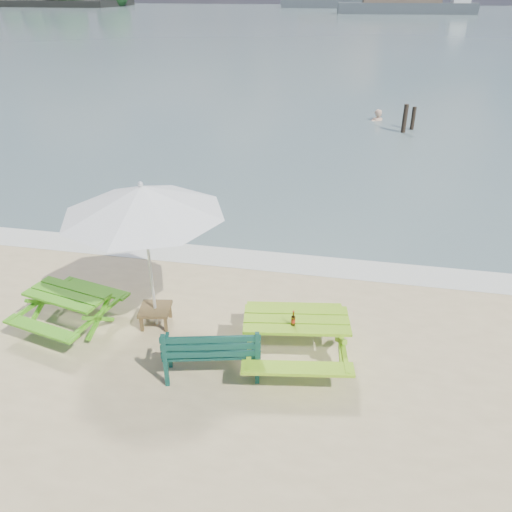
% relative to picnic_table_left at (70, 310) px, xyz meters
% --- Properties ---
extents(sea, '(300.00, 300.00, 0.00)m').
position_rel_picnic_table_left_xyz_m(sea, '(2.59, 83.47, -0.34)').
color(sea, slate).
rests_on(sea, ground).
extents(foam_strip, '(22.00, 0.90, 0.01)m').
position_rel_picnic_table_left_xyz_m(foam_strip, '(2.59, 3.07, -0.33)').
color(foam_strip, silver).
rests_on(foam_strip, ground).
extents(picnic_table_left, '(1.81, 1.93, 0.71)m').
position_rel_picnic_table_left_xyz_m(picnic_table_left, '(0.00, 0.00, 0.00)').
color(picnic_table_left, '#449817').
rests_on(picnic_table_left, ground).
extents(picnic_table_right, '(1.96, 2.12, 0.81)m').
position_rel_picnic_table_left_xyz_m(picnic_table_right, '(4.12, -0.13, 0.05)').
color(picnic_table_right, '#81B91C').
rests_on(picnic_table_right, ground).
extents(park_bench, '(1.59, 0.84, 0.93)m').
position_rel_picnic_table_left_xyz_m(park_bench, '(2.88, -0.77, -0.05)').
color(park_bench, '#0D392F').
rests_on(park_bench, ground).
extents(side_table, '(0.63, 0.63, 0.36)m').
position_rel_picnic_table_left_xyz_m(side_table, '(1.49, 0.34, -0.15)').
color(side_table, brown).
rests_on(side_table, ground).
extents(patio_umbrella, '(3.16, 3.16, 2.71)m').
position_rel_picnic_table_left_xyz_m(patio_umbrella, '(1.49, 0.34, 2.12)').
color(patio_umbrella, silver).
rests_on(patio_umbrella, ground).
extents(beer_bottle, '(0.07, 0.07, 0.26)m').
position_rel_picnic_table_left_xyz_m(beer_bottle, '(4.09, -0.30, 0.56)').
color(beer_bottle, '#904C14').
rests_on(beer_bottle, picnic_table_right).
extents(swimmer, '(0.80, 0.66, 1.88)m').
position_rel_picnic_table_left_xyz_m(swimmer, '(5.79, 17.16, -0.77)').
color(swimmer, tan).
rests_on(swimmer, ground).
extents(mooring_pilings, '(0.58, 0.78, 1.37)m').
position_rel_picnic_table_left_xyz_m(mooring_pilings, '(6.99, 15.41, 0.10)').
color(mooring_pilings, black).
rests_on(mooring_pilings, ground).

